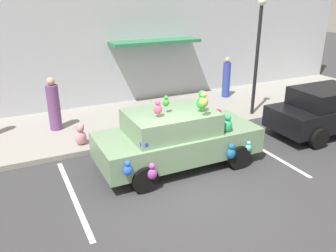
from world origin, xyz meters
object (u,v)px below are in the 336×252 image
(parked_sedan_behind, at_px, (327,110))
(pedestrian_by_lamp, at_px, (226,78))
(pedestrian_walking_past, at_px, (54,106))
(teddy_bear_on_sidewalk, at_px, (81,135))
(street_lamp_post, at_px, (258,46))
(plush_covered_car, at_px, (176,137))

(parked_sedan_behind, bearing_deg, pedestrian_by_lamp, 101.05)
(pedestrian_walking_past, height_order, pedestrian_by_lamp, pedestrian_walking_past)
(teddy_bear_on_sidewalk, distance_m, pedestrian_by_lamp, 7.11)
(parked_sedan_behind, height_order, pedestrian_walking_past, pedestrian_walking_past)
(pedestrian_walking_past, distance_m, pedestrian_by_lamp, 7.20)
(parked_sedan_behind, distance_m, pedestrian_by_lamp, 4.56)
(pedestrian_walking_past, relative_size, pedestrian_by_lamp, 1.03)
(street_lamp_post, bearing_deg, plush_covered_car, -153.37)
(plush_covered_car, bearing_deg, pedestrian_by_lamp, 43.47)
(plush_covered_car, bearing_deg, parked_sedan_behind, -1.00)
(pedestrian_walking_past, bearing_deg, street_lamp_post, -13.01)
(parked_sedan_behind, xyz_separation_m, pedestrian_by_lamp, (-0.87, 4.48, 0.16))
(street_lamp_post, distance_m, pedestrian_walking_past, 7.18)
(plush_covered_car, distance_m, pedestrian_walking_past, 4.50)
(teddy_bear_on_sidewalk, relative_size, pedestrian_by_lamp, 0.39)
(parked_sedan_behind, relative_size, street_lamp_post, 0.99)
(plush_covered_car, height_order, teddy_bear_on_sidewalk, plush_covered_car)
(street_lamp_post, relative_size, pedestrian_by_lamp, 2.40)
(pedestrian_by_lamp, bearing_deg, teddy_bear_on_sidewalk, -161.27)
(street_lamp_post, bearing_deg, teddy_bear_on_sidewalk, -179.73)
(teddy_bear_on_sidewalk, height_order, street_lamp_post, street_lamp_post)
(parked_sedan_behind, relative_size, pedestrian_walking_past, 2.32)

